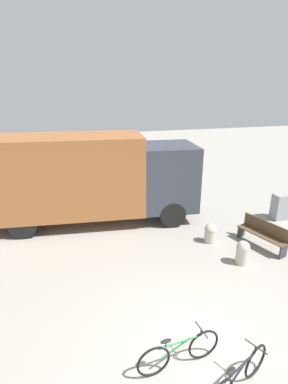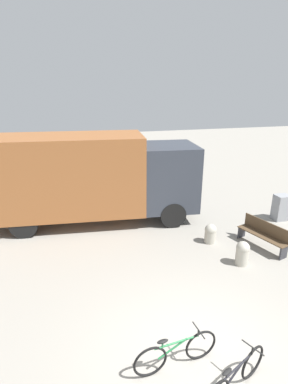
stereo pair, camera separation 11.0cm
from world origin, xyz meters
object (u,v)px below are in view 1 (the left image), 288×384
object	(u,v)px
bollard_near_bench	(243,252)
utility_box	(280,207)
bicycle_near	(179,352)
bollard_far_bench	(210,233)
delivery_truck	(91,176)
park_bench	(263,233)
bicycle_middle	(239,377)

from	to	relation	value
bollard_near_bench	utility_box	distance (m)	4.05
bicycle_near	bollard_far_bench	xyz separation A→B (m)	(2.82, 4.23, -0.00)
bicycle_near	delivery_truck	bearing A→B (deg)	90.81
park_bench	bicycle_middle	size ratio (longest dim) A/B	1.13
delivery_truck	bicycle_near	distance (m)	7.15
bollard_near_bench	bollard_far_bench	bearing A→B (deg)	102.01
bicycle_near	bicycle_middle	xyz separation A→B (m)	(0.79, -0.75, 0.00)
park_bench	bollard_near_bench	size ratio (longest dim) A/B	2.38
bicycle_middle	bicycle_near	bearing A→B (deg)	112.04
bicycle_middle	bollard_near_bench	distance (m)	4.23
bicycle_near	bollard_near_bench	xyz separation A→B (m)	(3.13, 2.77, 0.04)
delivery_truck	bicycle_middle	bearing A→B (deg)	-72.30
delivery_truck	bollard_near_bench	bearing A→B (deg)	-40.70
bollard_far_bench	utility_box	world-z (taller)	utility_box
park_bench	bollard_near_bench	bearing A→B (deg)	104.17
bollard_near_bench	bollard_far_bench	xyz separation A→B (m)	(-0.31, 1.45, -0.05)
delivery_truck	utility_box	size ratio (longest dim) A/B	7.67
bicycle_middle	bollard_near_bench	xyz separation A→B (m)	(2.34, 3.53, 0.04)
bicycle_middle	bollard_far_bench	xyz separation A→B (m)	(2.03, 4.98, -0.00)
utility_box	delivery_truck	bearing A→B (deg)	166.44
bicycle_near	bollard_far_bench	distance (m)	5.08
park_bench	bollard_near_bench	distance (m)	1.44
park_bench	bollard_near_bench	xyz separation A→B (m)	(-1.24, -0.74, -0.08)
bicycle_near	bollard_near_bench	distance (m)	4.18
delivery_truck	bicycle_middle	xyz separation A→B (m)	(1.61, -7.70, -1.50)
utility_box	bicycle_near	bearing A→B (deg)	-140.63
bollard_near_bench	bollard_far_bench	size ratio (longest dim) A/B	1.12
delivery_truck	bicycle_near	xyz separation A→B (m)	(0.82, -6.95, -1.50)
bollard_near_bench	bicycle_near	bearing A→B (deg)	-138.41
bicycle_near	bollard_far_bench	world-z (taller)	bicycle_near
park_bench	bicycle_middle	distance (m)	5.57
delivery_truck	bollard_far_bench	xyz separation A→B (m)	(3.64, -2.72, -1.51)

